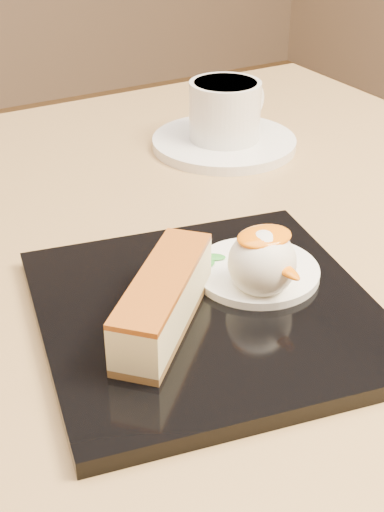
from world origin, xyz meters
TOP-DOWN VIEW (x-y plane):
  - table at (0.00, 0.00)m, footprint 0.80×0.80m
  - dessert_plate at (-0.03, -0.07)m, footprint 0.26×0.26m
  - cheesecake at (-0.06, -0.08)m, footprint 0.11×0.10m
  - cream_smear at (0.02, -0.06)m, footprint 0.09×0.09m
  - ice_cream_scoop at (0.01, -0.08)m, footprint 0.05×0.05m
  - mango_sauce at (0.02, -0.08)m, footprint 0.04×0.03m
  - mint_sprig at (-0.01, -0.03)m, footprint 0.04×0.03m
  - saucer at (0.15, 0.18)m, footprint 0.15×0.15m
  - coffee_cup at (0.15, 0.18)m, footprint 0.10×0.07m

SIDE VIEW (x-z plane):
  - table at x=0.00m, z-range 0.20..0.92m
  - saucer at x=0.15m, z-range 0.72..0.73m
  - dessert_plate at x=-0.03m, z-range 0.72..0.73m
  - cream_smear at x=0.02m, z-range 0.73..0.74m
  - mint_sprig at x=-0.01m, z-range 0.74..0.74m
  - cheesecake at x=-0.06m, z-range 0.73..0.77m
  - ice_cream_scoop at x=0.01m, z-range 0.73..0.78m
  - coffee_cup at x=0.15m, z-range 0.73..0.79m
  - mango_sauce at x=0.02m, z-range 0.77..0.78m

